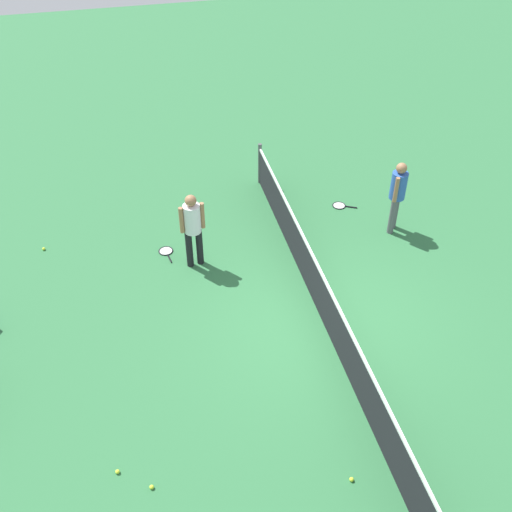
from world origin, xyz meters
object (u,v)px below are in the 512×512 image
player_near_side (193,225)px  tennis_ball_midcourt (117,472)px  tennis_ball_baseline (352,479)px  tennis_racket_far_player (340,206)px  player_far_side (398,192)px  tennis_ball_by_net (152,487)px  tennis_ball_near_player (44,249)px  tennis_racket_near_player (166,252)px

player_near_side → tennis_ball_midcourt: bearing=-22.7°
tennis_ball_baseline → tennis_racket_far_player: bearing=161.7°
player_far_side → tennis_ball_by_net: 7.79m
tennis_ball_near_player → tennis_ball_midcourt: 5.84m
player_far_side → tennis_ball_midcourt: 7.93m
tennis_ball_by_net → tennis_ball_midcourt: bearing=-127.9°
tennis_racket_far_player → tennis_ball_by_net: size_ratio=9.04×
player_far_side → tennis_ball_near_player: size_ratio=25.76×
tennis_ball_near_player → tennis_racket_near_player: bearing=75.0°
tennis_ball_midcourt → tennis_racket_far_player: bearing=136.3°
player_near_side → tennis_racket_far_player: player_near_side is taller
player_far_side → tennis_ball_baseline: player_far_side is taller
tennis_ball_near_player → tennis_ball_midcourt: same height
tennis_ball_midcourt → tennis_ball_baseline: size_ratio=1.00×
player_near_side → tennis_ball_near_player: 3.47m
player_near_side → tennis_ball_by_net: player_near_side is taller
tennis_ball_near_player → tennis_ball_by_net: size_ratio=1.00×
tennis_racket_near_player → tennis_ball_near_player: (-0.68, -2.55, 0.02)m
tennis_ball_by_net → player_near_side: bearing=163.7°
tennis_racket_near_player → tennis_ball_baseline: bearing=18.4°
tennis_ball_by_net → tennis_ball_baseline: 2.90m
tennis_ball_baseline → player_near_side: bearing=-165.2°
tennis_ball_baseline → tennis_ball_near_player: bearing=-145.7°
tennis_racket_far_player → tennis_ball_by_net: (6.16, -5.07, 0.02)m
tennis_ball_midcourt → tennis_ball_by_net: bearing=52.1°
tennis_racket_far_player → player_near_side: bearing=-70.3°
player_near_side → tennis_racket_far_player: size_ratio=2.85×
player_far_side → tennis_racket_near_player: (-0.36, -5.01, -1.00)m
player_far_side → tennis_racket_near_player: bearing=-94.2°
player_near_side → player_far_side: same height
player_far_side → tennis_racket_near_player: size_ratio=2.82×
tennis_racket_far_player → tennis_ball_baseline: (6.72, -2.23, 0.02)m
tennis_racket_near_player → tennis_racket_far_player: (-0.77, 4.21, 0.00)m
tennis_ball_baseline → tennis_racket_near_player: bearing=-161.6°
tennis_ball_midcourt → tennis_ball_baseline: bearing=74.4°
tennis_ball_by_net → tennis_ball_baseline: (0.56, 2.85, 0.00)m
player_near_side → player_far_side: size_ratio=1.00×
player_near_side → tennis_racket_far_player: (-1.31, 3.66, -1.00)m
tennis_racket_near_player → tennis_ball_by_net: (5.39, -0.86, 0.02)m
player_near_side → tennis_racket_near_player: 1.26m
player_near_side → tennis_racket_near_player: size_ratio=2.82×
player_near_side → tennis_ball_near_player: size_ratio=25.76×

